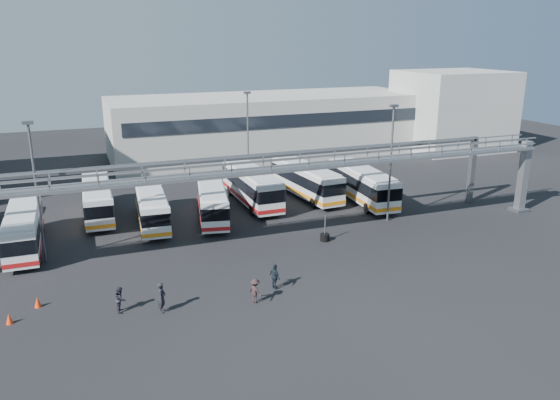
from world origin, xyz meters
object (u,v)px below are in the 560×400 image
object	(u,v)px
pedestrian_b	(121,299)
light_pole_mid	(391,157)
pedestrian_a	(162,297)
pedestrian_d	(275,277)
pedestrian_c	(255,291)
cone_left	(9,319)
bus_4	(212,201)
bus_6	(306,180)
bus_1	(24,229)
light_pole_back	(248,135)
bus_2	(97,199)
bus_3	(152,206)
light_pole_left	(36,185)
cone_right	(38,302)
bus_5	(251,185)
tire_stack	(325,237)
bus_7	(362,183)

from	to	relation	value
pedestrian_b	light_pole_mid	bearing A→B (deg)	-60.43
pedestrian_a	pedestrian_d	distance (m)	7.31
pedestrian_c	cone_left	size ratio (longest dim) A/B	2.54
light_pole_mid	bus_4	distance (m)	16.06
bus_6	bus_1	bearing A→B (deg)	-173.30
pedestrian_c	pedestrian_a	bearing A→B (deg)	55.37
light_pole_mid	light_pole_back	world-z (taller)	same
bus_2	pedestrian_d	world-z (taller)	bus_2
pedestrian_a	bus_3	bearing A→B (deg)	16.78
bus_1	pedestrian_b	distance (m)	13.97
light_pole_left	bus_2	distance (m)	10.93
pedestrian_c	cone_right	bearing A→B (deg)	45.55
light_pole_left	cone_left	bearing A→B (deg)	-101.13
bus_5	pedestrian_a	size ratio (longest dim) A/B	5.97
bus_6	pedestrian_b	bearing A→B (deg)	-142.83
pedestrian_a	cone_left	bearing A→B (deg)	101.40
bus_5	bus_6	size ratio (longest dim) A/B	1.02
light_pole_back	cone_right	xyz separation A→B (m)	(-20.30, -21.27, -5.40)
bus_6	light_pole_left	bearing A→B (deg)	-165.95
bus_3	tire_stack	distance (m)	15.24
bus_7	pedestrian_a	bearing A→B (deg)	-141.10
light_pole_left	pedestrian_b	distance (m)	11.66
bus_5	pedestrian_a	bearing A→B (deg)	-122.44
pedestrian_a	light_pole_back	bearing A→B (deg)	-5.19
bus_1	bus_2	bearing A→B (deg)	47.73
cone_left	cone_right	bearing A→B (deg)	47.67
light_pole_back	bus_6	size ratio (longest dim) A/B	0.93
cone_left	pedestrian_b	bearing A→B (deg)	-7.47
light_pole_mid	bus_5	xyz separation A→B (m)	(-9.58, 9.23, -3.83)
cone_left	pedestrian_d	bearing A→B (deg)	-4.69
light_pole_left	cone_right	distance (m)	9.06
light_pole_mid	bus_3	size ratio (longest dim) A/B	1.00
tire_stack	bus_5	bearing A→B (deg)	100.81
bus_3	tire_stack	size ratio (longest dim) A/B	4.79
bus_2	light_pole_left	bearing A→B (deg)	-113.09
cone_left	bus_3	bearing A→B (deg)	54.63
bus_3	pedestrian_b	distance (m)	15.76
light_pole_mid	bus_3	bearing A→B (deg)	161.47
light_pole_mid	pedestrian_a	bearing A→B (deg)	-155.82
bus_4	pedestrian_d	xyz separation A→B (m)	(0.19, -15.23, -0.84)
light_pole_back	cone_right	world-z (taller)	light_pole_back
bus_1	bus_7	bearing A→B (deg)	3.94
pedestrian_b	cone_right	world-z (taller)	pedestrian_b
light_pole_left	bus_1	xyz separation A→B (m)	(-1.45, 3.05, -4.02)
light_pole_left	bus_5	size ratio (longest dim) A/B	0.90
pedestrian_c	cone_right	world-z (taller)	pedestrian_c
pedestrian_a	pedestrian_d	bearing A→B (deg)	-62.80
bus_2	bus_5	bearing A→B (deg)	-2.42
light_pole_left	bus_2	bearing A→B (deg)	65.24
bus_2	bus_3	world-z (taller)	bus_2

